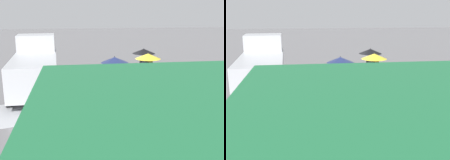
# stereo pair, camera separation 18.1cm
# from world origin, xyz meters

# --- Properties ---
(ground_plane) EXTENTS (90.00, 90.00, 0.00)m
(ground_plane) POSITION_xyz_m (0.00, 0.00, 0.00)
(ground_plane) COLOR slate
(slush_patch_near_cluster) EXTENTS (1.96, 1.96, 0.01)m
(slush_patch_near_cluster) POSITION_xyz_m (2.79, -1.80, 0.00)
(slush_patch_near_cluster) COLOR #ADAFB5
(slush_patch_near_cluster) RESTS_ON ground
(slush_patch_under_van) EXTENTS (2.60, 2.60, 0.01)m
(slush_patch_under_van) POSITION_xyz_m (4.26, 1.94, 0.00)
(slush_patch_under_van) COLOR #ADAFB5
(slush_patch_under_van) RESTS_ON ground
(slush_patch_far_side) EXTENTS (1.90, 1.90, 0.01)m
(slush_patch_far_side) POSITION_xyz_m (0.48, -0.44, 0.00)
(slush_patch_far_side) COLOR #ADAFB5
(slush_patch_far_side) RESTS_ON ground
(cargo_van_parked_right) EXTENTS (2.42, 5.44, 2.60)m
(cargo_van_parked_right) POSITION_xyz_m (3.42, -0.95, 1.18)
(cargo_van_parked_right) COLOR #B7BABF
(cargo_van_parked_right) RESTS_ON ground
(shopping_cart_vendor) EXTENTS (0.81, 0.96, 1.04)m
(shopping_cart_vendor) POSITION_xyz_m (-0.11, 0.86, 0.57)
(shopping_cart_vendor) COLOR #1951B2
(shopping_cart_vendor) RESTS_ON ground
(hand_dolly_boxes) EXTENTS (0.68, 0.81, 1.51)m
(hand_dolly_boxes) POSITION_xyz_m (0.44, 0.48, 0.84)
(hand_dolly_boxes) COLOR #515156
(hand_dolly_boxes) RESTS_ON ground
(pedestrian_pink_side) EXTENTS (1.04, 1.04, 2.15)m
(pedestrian_pink_side) POSITION_xyz_m (0.09, 1.94, 1.58)
(pedestrian_pink_side) COLOR black
(pedestrian_pink_side) RESTS_ON ground
(pedestrian_black_side) EXTENTS (1.04, 1.04, 2.15)m
(pedestrian_black_side) POSITION_xyz_m (-1.59, -0.16, 1.58)
(pedestrian_black_side) COLOR black
(pedestrian_black_side) RESTS_ON ground
(pedestrian_white_side) EXTENTS (1.04, 1.04, 2.15)m
(pedestrian_white_side) POSITION_xyz_m (-1.44, 1.24, 1.57)
(pedestrian_white_side) COLOR black
(pedestrian_white_side) RESTS_ON ground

